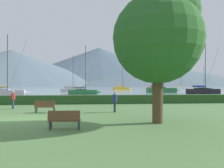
# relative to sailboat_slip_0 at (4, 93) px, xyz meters

# --- Properties ---
(ground_plane) EXTENTS (1000.00, 1000.00, 0.00)m
(ground_plane) POSITION_rel_sailboat_slip_0_xyz_m (11.36, -27.67, -0.71)
(ground_plane) COLOR #517A42
(harbor_water) EXTENTS (320.00, 246.00, 0.00)m
(harbor_water) POSITION_rel_sailboat_slip_0_xyz_m (11.36, 109.33, -0.71)
(harbor_water) COLOR #8C9EA3
(harbor_water) RESTS_ON ground_plane
(hedge_line) EXTENTS (80.00, 1.20, 0.99)m
(hedge_line) POSITION_rel_sailboat_slip_0_xyz_m (11.36, -16.67, -0.22)
(hedge_line) COLOR #284C23
(hedge_line) RESTS_ON ground_plane
(sailboat_slip_0) EXTENTS (8.64, 3.54, 11.45)m
(sailboat_slip_0) POSITION_rel_sailboat_slip_0_xyz_m (0.00, 0.00, 0.00)
(sailboat_slip_0) COLOR #9E9EA3
(sailboat_slip_0) RESTS_ON harbor_water
(sailboat_slip_2) EXTENTS (7.39, 2.64, 10.98)m
(sailboat_slip_2) POSITION_rel_sailboat_slip_0_xyz_m (14.12, 7.91, -0.09)
(sailboat_slip_2) COLOR #236B38
(sailboat_slip_2) RESTS_ON harbor_water
(sailboat_slip_3) EXTENTS (8.59, 2.77, 11.87)m
(sailboat_slip_3) POSITION_rel_sailboat_slip_0_xyz_m (42.30, 7.79, 0.01)
(sailboat_slip_3) COLOR black
(sailboat_slip_3) RESTS_ON harbor_water
(sailboat_slip_6) EXTENTS (8.31, 2.93, 10.58)m
(sailboat_slip_6) POSITION_rel_sailboat_slip_0_xyz_m (57.37, 57.85, -0.03)
(sailboat_slip_6) COLOR white
(sailboat_slip_6) RESTS_ON harbor_water
(sailboat_slip_7) EXTENTS (7.81, 2.46, 11.83)m
(sailboat_slip_7) POSITION_rel_sailboat_slip_0_xyz_m (42.05, 45.25, -0.05)
(sailboat_slip_7) COLOR red
(sailboat_slip_7) RESTS_ON harbor_water
(sailboat_slip_8) EXTENTS (7.30, 3.16, 10.98)m
(sailboat_slip_8) POSITION_rel_sailboat_slip_0_xyz_m (10.03, 24.13, -0.10)
(sailboat_slip_8) COLOR #9E9EA3
(sailboat_slip_8) RESTS_ON harbor_water
(sailboat_slip_9) EXTENTS (7.10, 3.16, 8.90)m
(sailboat_slip_9) POSITION_rel_sailboat_slip_0_xyz_m (55.25, 32.36, -0.13)
(sailboat_slip_9) COLOR navy
(sailboat_slip_9) RESTS_ON harbor_water
(sailboat_slip_10) EXTENTS (9.17, 3.01, 11.20)m
(sailboat_slip_10) POSITION_rel_sailboat_slip_0_xyz_m (35.21, 17.09, 0.04)
(sailboat_slip_10) COLOR #236B38
(sailboat_slip_10) RESTS_ON harbor_water
(sailboat_slip_12) EXTENTS (8.09, 3.40, 10.92)m
(sailboat_slip_12) POSITION_rel_sailboat_slip_0_xyz_m (28.68, 50.61, -0.04)
(sailboat_slip_12) COLOR gold
(sailboat_slip_12) RESTS_ON harbor_water
(park_bench_near_path) EXTENTS (1.61, 0.64, 0.95)m
(park_bench_near_path) POSITION_rel_sailboat_slip_0_xyz_m (12.28, -24.34, -0.18)
(park_bench_near_path) COLOR brown
(park_bench_near_path) RESTS_ON ground_plane
(park_bench_under_tree) EXTENTS (1.56, 0.55, 0.95)m
(park_bench_under_tree) POSITION_rel_sailboat_slip_0_xyz_m (14.58, -31.02, -0.18)
(park_bench_under_tree) COLOR brown
(park_bench_under_tree) RESTS_ON ground_plane
(person_seated_viewer) EXTENTS (0.36, 0.56, 1.65)m
(person_seated_viewer) POSITION_rel_sailboat_slip_0_xyz_m (17.74, -24.46, 0.26)
(person_seated_viewer) COLOR #2D3347
(person_seated_viewer) RESTS_ON ground_plane
(person_standing_walker) EXTENTS (0.36, 0.57, 1.65)m
(person_standing_walker) POSITION_rel_sailboat_slip_0_xyz_m (8.86, -21.34, 0.26)
(person_standing_walker) COLOR #2D3347
(person_standing_walker) RESTS_ON ground_plane
(park_tree) EXTENTS (5.15, 5.15, 8.05)m
(park_tree) POSITION_rel_sailboat_slip_0_xyz_m (19.82, -29.59, 4.43)
(park_tree) COLOR #4C3823
(park_tree) RESTS_ON ground_plane
(distant_hill_west_ridge) EXTENTS (354.64, 354.64, 36.98)m
(distant_hill_west_ridge) POSITION_rel_sailboat_slip_0_xyz_m (113.06, 315.58, 17.78)
(distant_hill_west_ridge) COLOR slate
(distant_hill_west_ridge) RESTS_ON ground_plane
(distant_hill_central_peak) EXTENTS (193.58, 193.58, 53.38)m
(distant_hill_central_peak) POSITION_rel_sailboat_slip_0_xyz_m (107.55, 323.03, 25.98)
(distant_hill_central_peak) COLOR #425666
(distant_hill_central_peak) RESTS_ON ground_plane
(distant_hill_east_ridge) EXTENTS (356.28, 356.28, 70.37)m
(distant_hill_east_ridge) POSITION_rel_sailboat_slip_0_xyz_m (30.18, 365.31, 34.47)
(distant_hill_east_ridge) COLOR #4C6070
(distant_hill_east_ridge) RESTS_ON ground_plane
(distant_hill_far_shoulder) EXTENTS (268.20, 268.20, 49.39)m
(distant_hill_far_shoulder) POSITION_rel_sailboat_slip_0_xyz_m (-90.57, 264.72, 23.98)
(distant_hill_far_shoulder) COLOR slate
(distant_hill_far_shoulder) RESTS_ON ground_plane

